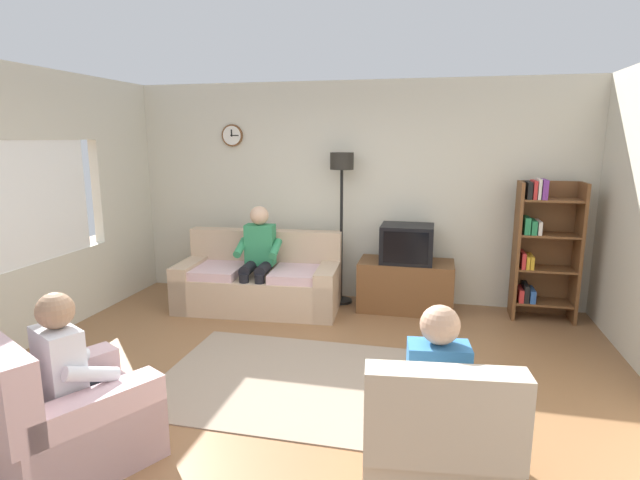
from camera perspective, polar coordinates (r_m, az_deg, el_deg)
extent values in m
plane|color=#8C603D|center=(4.21, -2.62, -17.06)|extent=(12.00, 12.00, 0.00)
cube|color=beige|center=(6.34, 3.77, 5.45)|extent=(6.20, 0.12, 2.70)
cylinder|color=brown|center=(6.66, -9.95, 11.63)|extent=(0.28, 0.03, 0.28)
cylinder|color=white|center=(6.65, -10.00, 11.63)|extent=(0.24, 0.01, 0.24)
cube|color=black|center=(6.64, -10.03, 11.89)|extent=(0.02, 0.01, 0.09)
cube|color=black|center=(6.63, -9.70, 11.64)|extent=(0.11, 0.01, 0.01)
cube|color=beige|center=(6.89, -21.37, 5.59)|extent=(0.12, 1.10, 1.20)
cube|color=white|center=(5.48, -31.68, 3.35)|extent=(0.04, 2.00, 1.30)
cube|color=white|center=(5.50, -31.90, 3.36)|extent=(0.03, 1.90, 1.20)
cube|color=tan|center=(6.07, -6.99, -5.88)|extent=(1.95, 0.97, 0.42)
cube|color=tan|center=(6.29, -6.19, -1.01)|extent=(1.91, 0.33, 0.48)
cube|color=tan|center=(5.88, 0.92, -5.66)|extent=(0.28, 0.85, 0.56)
cube|color=tan|center=(6.33, -14.36, -4.78)|extent=(0.28, 0.85, 0.56)
cube|color=beige|center=(5.84, -2.46, -3.86)|extent=(0.64, 0.72, 0.10)
cube|color=beige|center=(6.11, -11.70, -3.39)|extent=(0.64, 0.72, 0.10)
cube|color=brown|center=(6.07, 9.70, -5.13)|extent=(1.10, 0.56, 0.59)
cube|color=black|center=(6.31, 9.86, -4.21)|extent=(1.10, 0.04, 0.03)
cube|color=black|center=(5.92, 9.86, -0.40)|extent=(0.60, 0.48, 0.44)
cube|color=black|center=(5.68, 9.71, -0.89)|extent=(0.50, 0.01, 0.36)
cube|color=brown|center=(6.06, 21.38, -1.11)|extent=(0.04, 0.36, 1.55)
cube|color=brown|center=(6.19, 27.25, -1.35)|extent=(0.04, 0.36, 1.55)
cube|color=brown|center=(6.28, 24.05, -0.90)|extent=(0.64, 0.02, 1.55)
cube|color=brown|center=(6.26, 23.91, -6.43)|extent=(0.60, 0.34, 0.02)
cube|color=red|center=(6.17, 21.77, -5.69)|extent=(0.05, 0.28, 0.14)
cube|color=black|center=(6.18, 22.30, -5.48)|extent=(0.05, 0.28, 0.19)
cube|color=#2D59A5|center=(6.19, 22.88, -5.73)|extent=(0.06, 0.28, 0.14)
cube|color=brown|center=(6.16, 24.20, -2.99)|extent=(0.60, 0.34, 0.02)
cube|color=red|center=(6.07, 22.00, -2.04)|extent=(0.04, 0.28, 0.18)
cube|color=gold|center=(6.08, 22.41, -2.21)|extent=(0.04, 0.28, 0.14)
cube|color=gold|center=(6.09, 22.82, -2.22)|extent=(0.04, 0.28, 0.14)
cube|color=brown|center=(6.08, 24.50, 0.55)|extent=(0.60, 0.34, 0.02)
cube|color=#267F4C|center=(6.00, 22.37, 1.60)|extent=(0.06, 0.28, 0.19)
cube|color=#267F4C|center=(6.01, 23.01, 1.42)|extent=(0.06, 0.28, 0.15)
cube|color=silver|center=(6.02, 23.57, 1.37)|extent=(0.04, 0.28, 0.15)
cube|color=brown|center=(6.03, 24.80, 4.17)|extent=(0.60, 0.34, 0.02)
cube|color=black|center=(5.95, 22.60, 5.28)|extent=(0.05, 0.28, 0.18)
cube|color=red|center=(5.96, 23.12, 5.31)|extent=(0.04, 0.28, 0.20)
cube|color=silver|center=(5.97, 23.54, 5.38)|extent=(0.03, 0.28, 0.22)
cube|color=#72338C|center=(5.98, 24.05, 5.31)|extent=(0.06, 0.28, 0.21)
cylinder|color=black|center=(6.34, 2.37, -6.91)|extent=(0.28, 0.28, 0.03)
cylinder|color=black|center=(6.12, 2.43, 0.53)|extent=(0.04, 0.04, 1.70)
cylinder|color=black|center=(6.02, 2.51, 8.97)|extent=(0.28, 0.28, 0.20)
cube|color=beige|center=(3.72, -26.07, -18.94)|extent=(1.11, 1.12, 0.40)
cube|color=beige|center=(3.43, -32.63, -13.87)|extent=(0.79, 0.54, 0.50)
cube|color=beige|center=(3.94, -27.64, -16.00)|extent=(0.56, 0.80, 0.56)
cube|color=beige|center=(3.44, -23.84, -19.79)|extent=(0.56, 0.80, 0.56)
cube|color=#BCAD99|center=(3.27, 12.69, -22.51)|extent=(0.89, 0.92, 0.40)
cube|color=#BCAD99|center=(2.72, 13.98, -18.96)|extent=(0.82, 0.27, 0.50)
cube|color=#BCAD99|center=(3.22, 7.03, -21.14)|extent=(0.29, 0.82, 0.56)
cube|color=#BCAD99|center=(3.29, 18.29, -20.95)|extent=(0.29, 0.82, 0.56)
cube|color=gray|center=(4.42, -3.26, -15.57)|extent=(2.20, 1.70, 0.01)
cube|color=#338C59|center=(5.97, -6.81, -0.52)|extent=(0.35, 0.22, 0.48)
sphere|color=#D8AD8C|center=(5.90, -6.92, 2.79)|extent=(0.22, 0.22, 0.22)
cylinder|color=black|center=(5.82, -6.41, -3.25)|extent=(0.16, 0.39, 0.13)
cylinder|color=black|center=(5.87, -8.11, -3.17)|extent=(0.16, 0.39, 0.13)
cylinder|color=black|center=(5.72, -6.86, -6.44)|extent=(0.12, 0.12, 0.52)
cylinder|color=black|center=(5.77, -8.58, -6.32)|extent=(0.12, 0.12, 0.52)
cylinder|color=#338C59|center=(5.82, -5.09, -0.99)|extent=(0.11, 0.34, 0.20)
cylinder|color=#338C59|center=(5.94, -9.02, -0.84)|extent=(0.11, 0.34, 0.20)
cube|color=silver|center=(3.50, -27.52, -12.60)|extent=(0.39, 0.34, 0.48)
sphere|color=#A37A5B|center=(3.39, -27.91, -7.12)|extent=(0.22, 0.22, 0.22)
cylinder|color=black|center=(3.74, -24.88, -14.87)|extent=(0.30, 0.40, 0.13)
cylinder|color=black|center=(3.59, -23.68, -15.90)|extent=(0.30, 0.40, 0.13)
cylinder|color=black|center=(3.90, -21.94, -17.08)|extent=(0.15, 0.15, 0.40)
cylinder|color=black|center=(3.76, -20.65, -18.14)|extent=(0.15, 0.15, 0.40)
cylinder|color=silver|center=(3.73, -27.22, -11.47)|extent=(0.24, 0.33, 0.20)
cylinder|color=silver|center=(3.36, -24.53, -13.70)|extent=(0.24, 0.33, 0.20)
cube|color=#3372B2|center=(2.99, 13.19, -15.71)|extent=(0.36, 0.24, 0.48)
sphere|color=tan|center=(2.86, 13.49, -9.36)|extent=(0.22, 0.22, 0.22)
cylinder|color=#4C4742|center=(3.26, 10.95, -17.95)|extent=(0.17, 0.39, 0.13)
cylinder|color=#4C4742|center=(3.28, 14.25, -17.92)|extent=(0.17, 0.39, 0.13)
cylinder|color=#4C4742|center=(3.54, 10.57, -19.56)|extent=(0.12, 0.12, 0.40)
cylinder|color=#4C4742|center=(3.56, 13.64, -19.52)|extent=(0.12, 0.12, 0.40)
cylinder|color=#3372B2|center=(3.07, 8.93, -15.19)|extent=(0.13, 0.34, 0.20)
cylinder|color=#3372B2|center=(3.12, 16.93, -15.13)|extent=(0.13, 0.34, 0.20)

